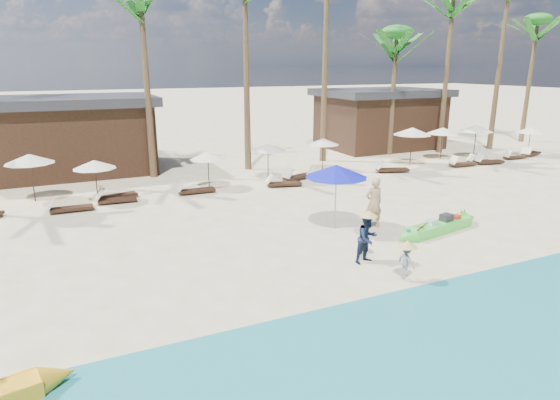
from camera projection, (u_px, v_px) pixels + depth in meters
name	position (u px, v px, depth m)	size (l,w,h in m)	color
ground	(340.00, 260.00, 14.86)	(240.00, 240.00, 0.00)	beige
wet_sand_strip	(456.00, 341.00, 10.48)	(240.00, 4.50, 0.01)	tan
green_canoe	(439.00, 227.00, 17.31)	(4.91, 1.19, 0.63)	#46D240
tourist	(374.00, 203.00, 17.57)	(0.72, 0.47, 1.96)	tan
vendor_green	(367.00, 239.00, 14.49)	(0.77, 0.60, 1.58)	#131E36
vendor_yellow	(406.00, 260.00, 13.23)	(0.60, 0.35, 0.93)	gray
blue_umbrella	(336.00, 171.00, 17.06)	(2.31, 2.31, 2.48)	#99999E
resort_parasol_3	(29.00, 159.00, 20.79)	(2.12, 2.12, 2.18)	#342115
lounger_3_right	(68.00, 208.00, 19.68)	(1.79, 0.57, 0.61)	#342115
resort_parasol_4	(94.00, 164.00, 20.70)	(1.87, 1.87, 1.93)	#342115
lounger_4_left	(114.00, 199.00, 20.95)	(1.77, 0.64, 0.59)	#342115
lounger_4_right	(114.00, 195.00, 21.50)	(1.94, 0.96, 0.63)	#342115
resort_parasol_5	(208.00, 156.00, 23.08)	(1.80, 1.80, 1.86)	#342115
lounger_5_left	(194.00, 190.00, 22.52)	(1.82, 0.60, 0.61)	#342115
resort_parasol_6	(268.00, 147.00, 24.92)	(1.91, 1.91, 1.96)	#342115
lounger_6_left	(282.00, 183.00, 23.84)	(1.92, 0.97, 0.63)	#342115
lounger_6_right	(296.00, 176.00, 25.25)	(1.99, 1.13, 0.64)	#342115
resort_parasol_7	(323.00, 142.00, 27.07)	(1.86, 1.86, 1.92)	#342115
lounger_7_left	(321.00, 175.00, 25.51)	(1.79, 0.65, 0.60)	#342115
lounger_7_right	(346.00, 177.00, 25.14)	(1.77, 0.64, 0.59)	#342115
resort_parasol_8	(412.00, 131.00, 28.42)	(2.28, 2.28, 2.35)	#342115
lounger_8_left	(390.00, 169.00, 27.02)	(2.01, 1.14, 0.65)	#342115
resort_parasol_9	(443.00, 131.00, 30.33)	(2.04, 2.04, 2.10)	#342115
lounger_9_left	(462.00, 163.00, 28.59)	(1.85, 0.70, 0.61)	#342115
lounger_9_right	(478.00, 161.00, 29.50)	(1.72, 0.75, 0.56)	#342115
resort_parasol_10	(477.00, 128.00, 30.78)	(2.14, 2.14, 2.20)	#342115
lounger_10_left	(488.00, 161.00, 29.25)	(1.96, 0.88, 0.64)	#342115
lounger_10_right	(514.00, 156.00, 30.87)	(1.72, 0.68, 0.57)	#342115
resort_parasol_11	(531.00, 130.00, 31.47)	(1.93, 1.93, 1.99)	#342115
lounger_11_left	(530.00, 153.00, 31.94)	(2.03, 1.10, 0.66)	#342115
palm_3	(141.00, 12.00, 23.67)	(2.08, 2.08, 10.52)	brown
palm_6	(396.00, 48.00, 30.71)	(2.08, 2.08, 8.51)	brown
palm_7	(452.00, 18.00, 30.91)	(2.08, 2.08, 11.08)	brown
palm_8	(507.00, 2.00, 32.06)	(2.08, 2.08, 12.70)	brown
palm_9	(536.00, 37.00, 35.96)	(2.08, 2.08, 9.82)	brown
pavilion_west	(58.00, 135.00, 26.43)	(10.80, 6.60, 4.30)	#342115
pavilion_east	(379.00, 118.00, 35.12)	(8.80, 6.60, 4.30)	#342115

